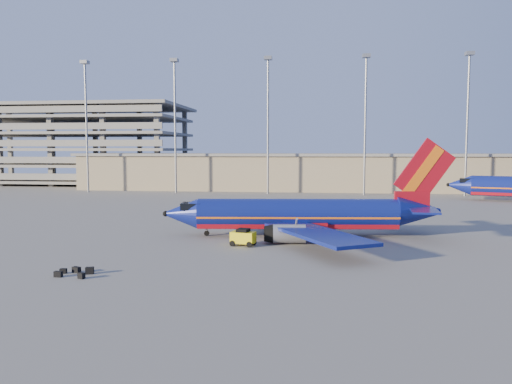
{
  "coord_description": "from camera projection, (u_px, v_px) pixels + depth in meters",
  "views": [
    {
      "loc": [
        5.41,
        -58.7,
        9.36
      ],
      "look_at": [
        -2.33,
        3.91,
        4.0
      ],
      "focal_mm": 35.0,
      "sensor_mm": 36.0,
      "label": 1
    }
  ],
  "objects": [
    {
      "name": "ground",
      "position": [
        271.0,
        228.0,
        59.5
      ],
      "size": [
        220.0,
        220.0,
        0.0
      ],
      "primitive_type": "plane",
      "color": "slate",
      "rests_on": "ground"
    },
    {
      "name": "terminal_building",
      "position": [
        337.0,
        172.0,
        115.27
      ],
      "size": [
        122.0,
        16.0,
        8.5
      ],
      "color": "tan",
      "rests_on": "ground"
    },
    {
      "name": "parking_garage",
      "position": [
        75.0,
        141.0,
        139.31
      ],
      "size": [
        62.0,
        32.0,
        21.4
      ],
      "color": "slate",
      "rests_on": "ground"
    },
    {
      "name": "light_mast_row",
      "position": [
        316.0,
        110.0,
        102.89
      ],
      "size": [
        101.6,
        1.6,
        28.65
      ],
      "color": "gray",
      "rests_on": "ground"
    },
    {
      "name": "aircraft_main",
      "position": [
        304.0,
        215.0,
        53.99
      ],
      "size": [
        31.38,
        30.05,
        10.63
      ],
      "rotation": [
        0.0,
        0.0,
        0.11
      ],
      "color": "navy",
      "rests_on": "ground"
    },
    {
      "name": "baggage_tug",
      "position": [
        243.0,
        237.0,
        48.63
      ],
      "size": [
        2.58,
        1.88,
        1.68
      ],
      "rotation": [
        0.0,
        0.0,
        -0.22
      ],
      "color": "yellow",
      "rests_on": "ground"
    },
    {
      "name": "luggage_pile",
      "position": [
        76.0,
        272.0,
        37.34
      ],
      "size": [
        2.66,
        2.17,
        0.52
      ],
      "color": "black",
      "rests_on": "ground"
    }
  ]
}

